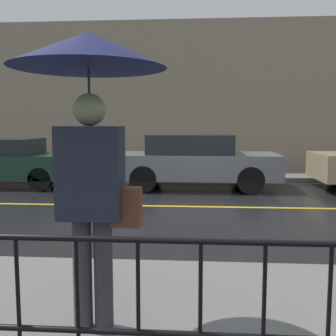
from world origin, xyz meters
The scene contains 9 objects.
ground_plane centered at (0.00, 0.00, 0.00)m, with size 80.00×80.00×0.00m, color black.
sidewalk_near centered at (0.00, -5.07, 0.07)m, with size 28.00×2.65×0.14m.
sidewalk_far centered at (0.00, 4.71, 0.07)m, with size 28.00×1.94×0.14m.
lane_marking centered at (0.00, 0.00, 0.00)m, with size 25.20×0.12×0.01m.
building_storefront centered at (0.00, 5.83, 2.67)m, with size 28.00×0.30×5.34m.
railing_foreground centered at (0.00, -6.15, 0.75)m, with size 12.00×0.04×0.98m.
pedestrian centered at (-0.82, -5.32, 1.94)m, with size 1.15×1.15×2.26m.
car_dark_green centered at (-5.56, 2.48, 0.70)m, with size 4.50×1.70×1.34m.
car_grey centered at (-0.07, 2.48, 0.76)m, with size 4.37×1.86×1.47m.
Camera 1 is at (-0.03, -8.21, 1.72)m, focal length 42.00 mm.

